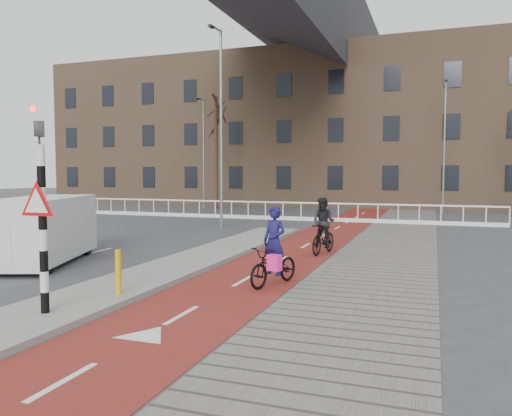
% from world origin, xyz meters
% --- Properties ---
extents(ground, '(120.00, 120.00, 0.00)m').
position_xyz_m(ground, '(0.00, 0.00, 0.00)').
color(ground, '#38383A').
rests_on(ground, ground).
extents(bike_lane, '(2.50, 60.00, 0.01)m').
position_xyz_m(bike_lane, '(1.50, 10.00, 0.01)').
color(bike_lane, maroon).
rests_on(bike_lane, ground).
extents(sidewalk, '(3.00, 60.00, 0.01)m').
position_xyz_m(sidewalk, '(4.30, 10.00, 0.01)').
color(sidewalk, slate).
rests_on(sidewalk, ground).
extents(curb_island, '(1.80, 16.00, 0.12)m').
position_xyz_m(curb_island, '(-0.70, 4.00, 0.06)').
color(curb_island, gray).
rests_on(curb_island, ground).
extents(traffic_signal, '(0.80, 0.80, 3.68)m').
position_xyz_m(traffic_signal, '(-0.60, -2.02, 1.99)').
color(traffic_signal, black).
rests_on(traffic_signal, curb_island).
extents(bollard, '(0.12, 0.12, 0.88)m').
position_xyz_m(bollard, '(-0.20, -0.44, 0.56)').
color(bollard, '#DAA00C').
rests_on(bollard, curb_island).
extents(cyclist_near, '(1.07, 1.77, 1.77)m').
position_xyz_m(cyclist_near, '(2.33, 1.80, 0.60)').
color(cyclist_near, black).
rests_on(cyclist_near, bike_lane).
extents(cyclist_far, '(0.84, 1.67, 1.76)m').
position_xyz_m(cyclist_far, '(2.45, 6.48, 0.74)').
color(cyclist_far, black).
rests_on(cyclist_far, bike_lane).
extents(van, '(3.07, 4.61, 1.84)m').
position_xyz_m(van, '(-4.64, 2.27, 0.97)').
color(van, silver).
rests_on(van, ground).
extents(railing, '(28.00, 0.10, 0.99)m').
position_xyz_m(railing, '(-5.00, 17.00, 0.31)').
color(railing, silver).
rests_on(railing, ground).
extents(townhouse_row, '(46.00, 10.00, 15.90)m').
position_xyz_m(townhouse_row, '(-3.00, 32.00, 7.81)').
color(townhouse_row, '#7F6047').
rests_on(townhouse_row, ground).
extents(tree_mid, '(0.25, 0.25, 7.82)m').
position_xyz_m(tree_mid, '(-8.76, 23.27, 3.91)').
color(tree_mid, '#2F2015').
rests_on(tree_mid, ground).
extents(streetlight_near, '(0.12, 0.12, 8.92)m').
position_xyz_m(streetlight_near, '(-3.47, 12.12, 4.46)').
color(streetlight_near, slate).
rests_on(streetlight_near, ground).
extents(streetlight_left, '(0.12, 0.12, 7.80)m').
position_xyz_m(streetlight_left, '(-9.90, 23.68, 3.90)').
color(streetlight_left, slate).
rests_on(streetlight_left, ground).
extents(streetlight_right, '(0.12, 0.12, 8.21)m').
position_xyz_m(streetlight_right, '(6.19, 24.41, 4.10)').
color(streetlight_right, slate).
rests_on(streetlight_right, ground).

